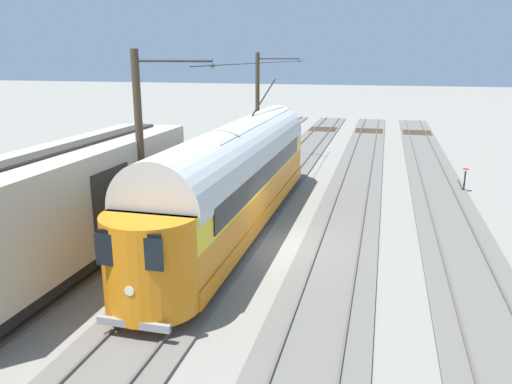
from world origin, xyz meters
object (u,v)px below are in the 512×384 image
Objects in this scene: boxcar_adjacent at (73,201)px; catenary_pole_mid_near at (142,147)px; vintage_streetcar at (237,174)px; switch_stand at (464,179)px; spare_tie_stack at (52,221)px; catenary_pole_foreground at (259,104)px.

catenary_pole_mid_near is (-1.57, -2.11, 1.55)m from boxcar_adjacent.
switch_stand is at bearing -139.95° from vintage_streetcar.
vintage_streetcar reaches higher than spare_tie_stack.
boxcar_adjacent is 19.30m from switch_stand.
catenary_pole_foreground is at bearing -106.21° from spare_tie_stack.
spare_tie_stack is (4.72, -0.83, -3.44)m from catenary_pole_mid_near.
catenary_pole_mid_near is at bearing 170.01° from spare_tie_stack.
vintage_streetcar is at bearing 100.70° from catenary_pole_foreground.
catenary_pole_foreground is (2.72, -14.37, 1.45)m from vintage_streetcar.
vintage_streetcar is 1.45× the size of boxcar_adjacent.
catenary_pole_mid_near reaches higher than vintage_streetcar.
catenary_pole_foreground is at bearing -90.00° from catenary_pole_mid_near.
catenary_pole_mid_near is (0.00, 17.08, 0.00)m from catenary_pole_foreground.
boxcar_adjacent is at bearing 42.83° from switch_stand.
vintage_streetcar is 7.93m from spare_tie_stack.
boxcar_adjacent is at bearing 53.44° from catenary_pole_mid_near.
catenary_pole_foreground is 5.74× the size of switch_stand.
boxcar_adjacent is (4.28, 4.82, -0.10)m from vintage_streetcar.
switch_stand is at bearing 154.03° from catenary_pole_foreground.
catenary_pole_mid_near reaches higher than spare_tie_stack.
vintage_streetcar is 6.45m from boxcar_adjacent.
vintage_streetcar is 14.70m from catenary_pole_foreground.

